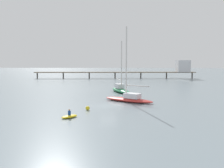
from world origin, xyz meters
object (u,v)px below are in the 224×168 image
pier (159,68)px  dinghy_yellow (69,116)px  sailboat_red (129,98)px  sailboat_green (121,89)px  mooring_buoy_inner (88,108)px

pier → dinghy_yellow: 72.06m
sailboat_red → dinghy_yellow: 14.63m
pier → dinghy_yellow: (-22.49, -68.35, -3.90)m
sailboat_green → mooring_buoy_inner: size_ratio=18.88×
dinghy_yellow → mooring_buoy_inner: dinghy_yellow is taller
sailboat_red → dinghy_yellow: bearing=-123.4°
pier → mooring_buoy_inner: bearing=-108.1°
pier → dinghy_yellow: bearing=-108.2°
pier → mooring_buoy_inner: (-20.81, -63.60, -3.81)m
pier → sailboat_green: size_ratio=5.61×
sailboat_red → sailboat_green: (-1.49, 12.55, 0.03)m
dinghy_yellow → mooring_buoy_inner: (1.68, 4.75, 0.08)m
sailboat_red → sailboat_green: size_ratio=1.13×
pier → mooring_buoy_inner: 67.03m
sailboat_green → dinghy_yellow: 25.61m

